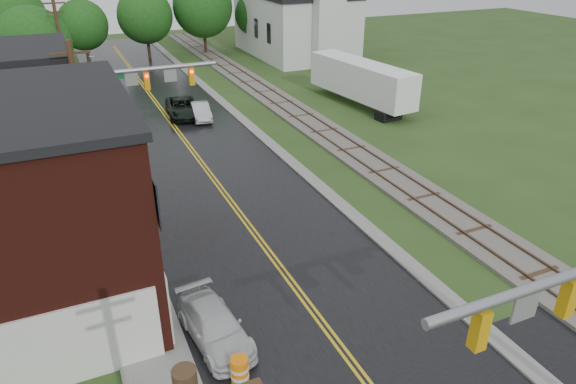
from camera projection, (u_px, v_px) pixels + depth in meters
main_road at (187, 144)px, 36.62m from camera, size 10.00×90.00×0.02m
curb_right at (236, 114)px, 42.68m from camera, size 0.80×70.00×0.12m
sidewalk_left at (105, 187)px, 30.26m from camera, size 2.40×50.00×0.12m
yellow_house at (1, 143)px, 27.89m from camera, size 8.00×7.00×6.40m
darkred_building at (27, 112)px, 36.05m from camera, size 7.00×6.00×4.40m
church at (299, 7)px, 60.72m from camera, size 10.40×18.40×20.00m
railroad at (286, 106)px, 44.32m from camera, size 3.20×80.00×0.30m
traffic_signal_far at (135, 91)px, 30.68m from camera, size 7.34×0.43×7.20m
utility_pole_b at (84, 128)px, 25.49m from camera, size 1.80×0.28×9.00m
utility_pole_c at (62, 49)px, 43.45m from camera, size 1.80×0.28×9.00m
tree_left_e at (36, 46)px, 44.21m from camera, size 6.40×6.40×8.16m
suv_dark at (182, 108)px, 41.95m from camera, size 2.95×5.41×1.44m
sedan_silver at (201, 111)px, 41.28m from camera, size 1.83×4.02×1.28m
pickup_white at (215, 326)px, 18.56m from camera, size 2.20×4.43×1.24m
semi_trailer at (362, 80)px, 43.98m from camera, size 3.91×11.98×3.74m
construction_barrel at (240, 371)px, 16.76m from camera, size 0.62×0.62×1.06m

